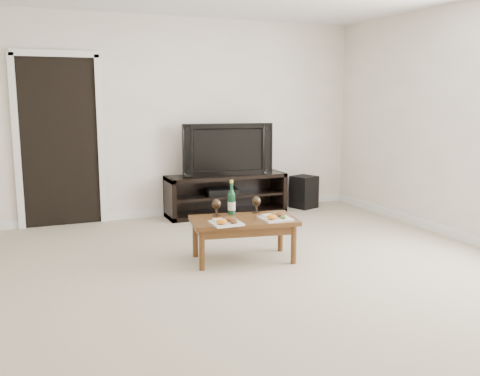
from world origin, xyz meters
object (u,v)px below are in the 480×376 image
subwoofer (304,192)px  coffee_table (243,239)px  media_console (226,195)px  television (226,149)px

subwoofer → coffee_table: (-1.76, -1.95, -0.02)m
subwoofer → coffee_table: subwoofer is taller
subwoofer → coffee_table: size_ratio=0.45×
subwoofer → media_console: bearing=160.1°
media_console → coffee_table: media_console is taller
media_console → coffee_table: 2.04m
subwoofer → coffee_table: bearing=-151.9°
television → subwoofer: television is taller
subwoofer → television: bearing=160.1°
coffee_table → subwoofer: bearing=47.9°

